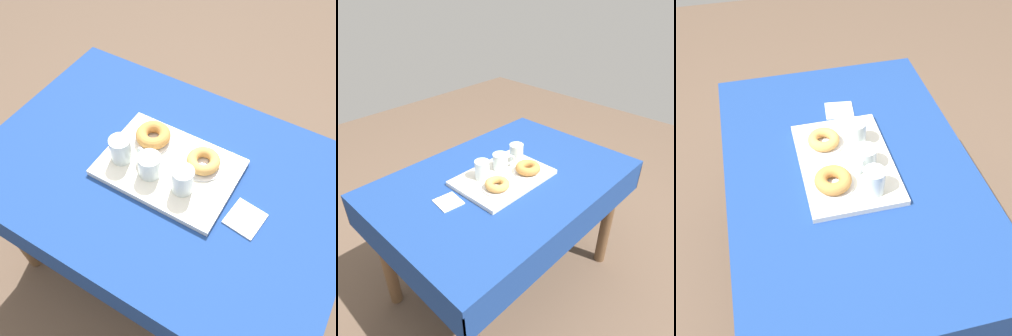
% 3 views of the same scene
% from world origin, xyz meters
% --- Properties ---
extents(ground_plane, '(6.00, 6.00, 0.00)m').
position_xyz_m(ground_plane, '(0.00, 0.00, 0.00)').
color(ground_plane, brown).
extents(dining_table, '(1.24, 0.85, 0.73)m').
position_xyz_m(dining_table, '(0.00, 0.00, 0.62)').
color(dining_table, navy).
rests_on(dining_table, ground).
extents(serving_tray, '(0.45, 0.31, 0.02)m').
position_xyz_m(serving_tray, '(0.02, 0.01, 0.74)').
color(serving_tray, silver).
rests_on(serving_tray, dining_table).
extents(tea_mug_left, '(0.11, 0.08, 0.08)m').
position_xyz_m(tea_mug_left, '(-0.02, -0.04, 0.79)').
color(tea_mug_left, silver).
rests_on(tea_mug_left, serving_tray).
extents(water_glass_near, '(0.07, 0.07, 0.09)m').
position_xyz_m(water_glass_near, '(-0.13, -0.04, 0.79)').
color(water_glass_near, silver).
rests_on(water_glass_near, serving_tray).
extents(water_glass_far, '(0.07, 0.07, 0.09)m').
position_xyz_m(water_glass_far, '(0.10, -0.05, 0.79)').
color(water_glass_far, silver).
rests_on(water_glass_far, serving_tray).
extents(donut_plate_left, '(0.14, 0.14, 0.01)m').
position_xyz_m(donut_plate_left, '(0.12, 0.07, 0.75)').
color(donut_plate_left, silver).
rests_on(donut_plate_left, serving_tray).
extents(sugar_donut_left, '(0.11, 0.11, 0.04)m').
position_xyz_m(sugar_donut_left, '(0.12, 0.07, 0.77)').
color(sugar_donut_left, tan).
rests_on(sugar_donut_left, donut_plate_left).
extents(donut_plate_right, '(0.14, 0.14, 0.01)m').
position_xyz_m(donut_plate_right, '(-0.08, 0.08, 0.75)').
color(donut_plate_right, silver).
rests_on(donut_plate_right, serving_tray).
extents(sugar_donut_right, '(0.12, 0.12, 0.04)m').
position_xyz_m(sugar_donut_right, '(-0.08, 0.08, 0.78)').
color(sugar_donut_right, '#BC7F3D').
rests_on(sugar_donut_right, donut_plate_right).
extents(paper_napkin, '(0.11, 0.12, 0.01)m').
position_xyz_m(paper_napkin, '(0.32, -0.03, 0.73)').
color(paper_napkin, white).
rests_on(paper_napkin, dining_table).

